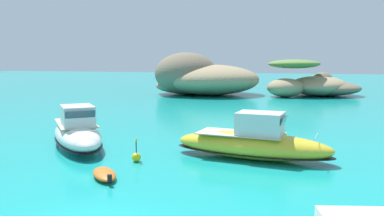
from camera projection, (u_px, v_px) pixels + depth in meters
The scene contains 6 objects.
islet_large at pixel (201, 79), 72.23m from camera, with size 21.96×22.16×7.85m.
islet_small at pixel (315, 85), 69.18m from camera, with size 18.60×18.49×6.52m.
motorboat_white at pixel (77, 132), 27.44m from camera, with size 9.24×9.43×2.99m.
motorboat_yellow at pixel (253, 143), 23.89m from camera, with size 10.18×3.54×2.95m.
dinghy_tender at pixel (104, 174), 19.89m from camera, with size 2.58×2.65×0.58m.
channel_buoy at pixel (136, 156), 23.18m from camera, with size 0.56×0.56×1.48m.
Camera 1 is at (7.89, -11.03, 6.03)m, focal length 35.69 mm.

